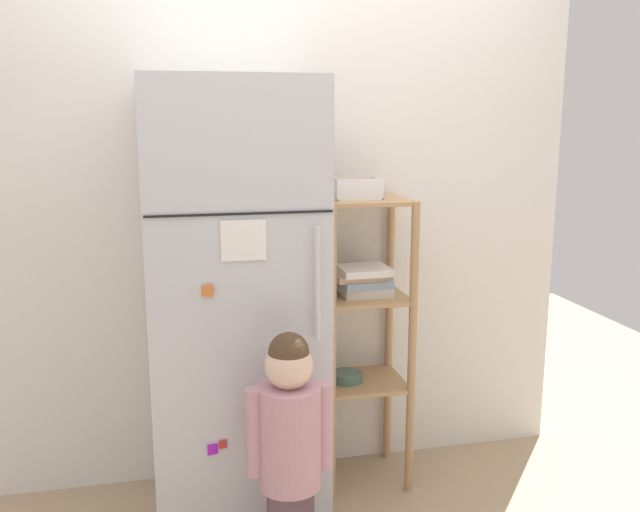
# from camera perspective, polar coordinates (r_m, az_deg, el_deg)

# --- Properties ---
(ground_plane) EXTENTS (6.00, 6.00, 0.00)m
(ground_plane) POSITION_cam_1_polar(r_m,az_deg,el_deg) (3.15, -1.35, -19.84)
(ground_plane) COLOR tan
(kitchen_wall_back) EXTENTS (2.67, 0.03, 2.28)m
(kitchen_wall_back) POSITION_cam_1_polar(r_m,az_deg,el_deg) (3.10, -2.84, 2.25)
(kitchen_wall_back) COLOR silver
(kitchen_wall_back) RESTS_ON ground
(refrigerator) EXTENTS (0.66, 0.69, 1.78)m
(refrigerator) POSITION_cam_1_polar(r_m,az_deg,el_deg) (2.78, -7.13, -4.24)
(refrigerator) COLOR silver
(refrigerator) RESTS_ON ground
(child_standing) EXTENTS (0.30, 0.22, 0.93)m
(child_standing) POSITION_cam_1_polar(r_m,az_deg,el_deg) (2.44, -2.54, -14.60)
(child_standing) COLOR #614551
(child_standing) RESTS_ON ground
(pantry_shelf_unit) EXTENTS (0.39, 0.35, 1.29)m
(pantry_shelf_unit) POSITION_cam_1_polar(r_m,az_deg,el_deg) (3.05, 3.47, -4.55)
(pantry_shelf_unit) COLOR tan
(pantry_shelf_unit) RESTS_ON ground
(fruit_bin) EXTENTS (0.20, 0.17, 0.09)m
(fruit_bin) POSITION_cam_1_polar(r_m,az_deg,el_deg) (2.96, 2.87, 5.53)
(fruit_bin) COLOR white
(fruit_bin) RESTS_ON pantry_shelf_unit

